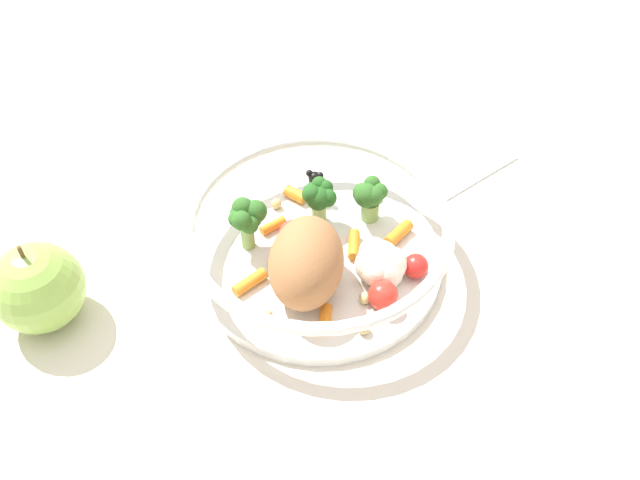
% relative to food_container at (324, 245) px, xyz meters
% --- Properties ---
extents(ground_plane, '(2.40, 2.40, 0.00)m').
position_rel_food_container_xyz_m(ground_plane, '(0.01, -0.02, -0.04)').
color(ground_plane, silver).
extents(food_container, '(0.25, 0.25, 0.08)m').
position_rel_food_container_xyz_m(food_container, '(0.00, 0.00, 0.00)').
color(food_container, white).
rests_on(food_container, ground_plane).
extents(loose_apple, '(0.08, 0.08, 0.09)m').
position_rel_food_container_xyz_m(loose_apple, '(0.20, 0.16, 0.01)').
color(loose_apple, '#8CB74C').
rests_on(loose_apple, ground_plane).
extents(folded_napkin, '(0.15, 0.16, 0.01)m').
position_rel_food_container_xyz_m(folded_napkin, '(-0.05, -0.21, -0.03)').
color(folded_napkin, white).
rests_on(folded_napkin, ground_plane).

